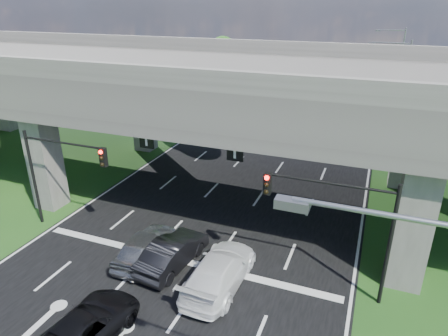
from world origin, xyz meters
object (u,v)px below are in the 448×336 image
Objects in this scene: car_silver at (145,246)px; car_white at (219,271)px; signal_right at (340,215)px; signal_left at (58,165)px; streetlight_far at (398,91)px; car_trailing at (85,328)px; car_dark at (173,252)px; streetlight_beyond at (396,65)px.

car_silver is 4.52m from car_white.
signal_left is (-15.65, 0.00, 0.00)m from signal_right.
streetlight_far is 2.14× the size of car_silver.
streetlight_far reaches higher than car_silver.
signal_left is 1.29× the size of car_silver.
car_white is (-5.14, -1.51, -3.34)m from signal_right.
car_dark is at bearing -92.94° from car_trailing.
car_silver is at bearing -6.29° from car_white.
streetlight_beyond is (17.92, 36.06, 1.66)m from signal_left.
signal_right is at bearing -96.47° from streetlight_far.
streetlight_beyond is 44.54m from car_trailing.
car_silver is 0.91× the size of car_trailing.
car_silver is 0.82× the size of car_white.
streetlight_beyond is at bearing -99.32° from car_dark.
car_silver is at bearing 6.17° from car_dark.
car_trailing is at bearing -44.90° from signal_left.
streetlight_far reaches higher than signal_right.
signal_left is at bearing -116.43° from streetlight_beyond.
car_silver reaches higher than car_trailing.
streetlight_beyond is (0.00, 16.00, 0.00)m from streetlight_far.
signal_right is 1.26× the size of car_dark.
car_silver is (-11.90, -37.00, -5.02)m from streetlight_beyond.
streetlight_far is 16.00m from streetlight_beyond.
streetlight_far is 1.00× the size of streetlight_beyond.
signal_left is 0.60× the size of streetlight_beyond.
car_white is at bearing -101.16° from streetlight_beyond.
signal_left is 1.17× the size of car_trailing.
car_dark is at bearing -116.01° from streetlight_far.
streetlight_beyond is at bearing -110.33° from car_silver.
signal_right reaches higher than car_dark.
car_white is at bearing 174.91° from car_dark.
car_silver is 0.98× the size of car_dark.
streetlight_far is at bearing -106.86° from car_trailing.
car_trailing is (-11.13, -42.83, -5.11)m from streetlight_beyond.
streetlight_far is at bearing -122.03° from car_silver.
streetlight_beyond is at bearing -98.90° from car_trailing.
signal_right is 6.31m from car_white.
car_white is (-7.41, -37.56, -5.00)m from streetlight_beyond.
signal_left is 8.44m from car_dark.
signal_left is at bearing 180.00° from signal_right.
signal_right is at bearing -176.91° from car_silver.
streetlight_beyond is (2.27, 36.06, 1.66)m from signal_right.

